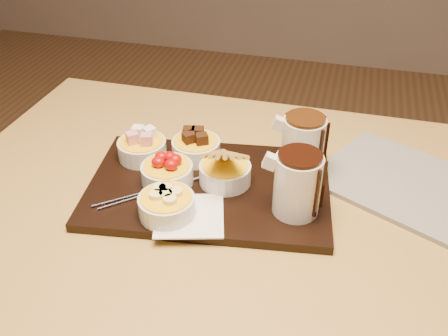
% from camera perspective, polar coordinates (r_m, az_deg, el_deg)
% --- Properties ---
extents(dining_table, '(1.20, 0.80, 0.75)m').
position_cam_1_polar(dining_table, '(1.02, 2.18, -7.74)').
color(dining_table, '#A9853F').
rests_on(dining_table, ground).
extents(serving_board, '(0.50, 0.36, 0.02)m').
position_cam_1_polar(serving_board, '(0.97, -1.72, -2.21)').
color(serving_board, black).
rests_on(serving_board, dining_table).
extents(napkin, '(0.15, 0.15, 0.00)m').
position_cam_1_polar(napkin, '(0.89, -3.96, -5.44)').
color(napkin, white).
rests_on(napkin, serving_board).
extents(bowl_marshmallows, '(0.10, 0.10, 0.04)m').
position_cam_1_polar(bowl_marshmallows, '(1.04, -9.32, 2.13)').
color(bowl_marshmallows, silver).
rests_on(bowl_marshmallows, serving_board).
extents(bowl_cake, '(0.10, 0.10, 0.04)m').
position_cam_1_polar(bowl_cake, '(1.03, -3.21, 2.20)').
color(bowl_cake, silver).
rests_on(bowl_cake, serving_board).
extents(bowl_strawberries, '(0.10, 0.10, 0.04)m').
position_cam_1_polar(bowl_strawberries, '(0.96, -6.51, -0.69)').
color(bowl_strawberries, silver).
rests_on(bowl_strawberries, serving_board).
extents(bowl_biscotti, '(0.10, 0.10, 0.04)m').
position_cam_1_polar(bowl_biscotti, '(0.96, 0.12, -0.65)').
color(bowl_biscotti, silver).
rests_on(bowl_biscotti, serving_board).
extents(bowl_bananas, '(0.10, 0.10, 0.04)m').
position_cam_1_polar(bowl_bananas, '(0.88, -6.56, -4.35)').
color(bowl_bananas, silver).
rests_on(bowl_bananas, serving_board).
extents(pitcher_dark_chocolate, '(0.09, 0.09, 0.11)m').
position_cam_1_polar(pitcher_dark_chocolate, '(0.87, 8.38, -1.91)').
color(pitcher_dark_chocolate, silver).
rests_on(pitcher_dark_chocolate, serving_board).
extents(pitcher_milk_chocolate, '(0.09, 0.09, 0.11)m').
position_cam_1_polar(pitcher_milk_chocolate, '(0.98, 8.99, 2.57)').
color(pitcher_milk_chocolate, silver).
rests_on(pitcher_milk_chocolate, serving_board).
extents(fondue_skewers, '(0.19, 0.22, 0.01)m').
position_cam_1_polar(fondue_skewers, '(0.95, -7.36, -2.27)').
color(fondue_skewers, silver).
rests_on(fondue_skewers, serving_board).
extents(newspaper, '(0.39, 0.36, 0.01)m').
position_cam_1_polar(newspaper, '(1.05, 19.98, -1.64)').
color(newspaper, beige).
rests_on(newspaper, dining_table).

